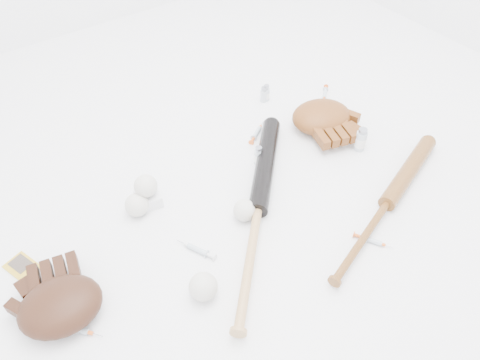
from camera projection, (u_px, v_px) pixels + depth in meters
bat_dark at (258, 209)px, 1.53m from camera, size 0.70×0.71×0.07m
bat_wood at (387, 203)px, 1.55m from camera, size 0.78×0.30×0.06m
glove_dark at (60, 306)px, 1.27m from camera, size 0.32×0.32×0.10m
glove_tan at (321, 116)px, 1.84m from camera, size 0.35×0.35×0.10m
trading_card at (22, 267)px, 1.41m from camera, size 0.10×0.12×0.01m
pedestal at (148, 198)px, 1.58m from camera, size 0.09×0.09×0.04m
baseball_on_pedestal at (146, 186)px, 1.53m from camera, size 0.08×0.08×0.08m
baseball_left at (203, 287)px, 1.32m from camera, size 0.08×0.08×0.08m
baseball_upper at (137, 205)px, 1.53m from camera, size 0.08×0.08×0.08m
baseball_mid at (244, 210)px, 1.52m from camera, size 0.07×0.07×0.07m
syringe_0 at (76, 329)px, 1.26m from camera, size 0.12×0.14×0.02m
syringe_1 at (197, 250)px, 1.44m from camera, size 0.09×0.15×0.02m
syringe_2 at (257, 133)px, 1.84m from camera, size 0.14×0.10×0.02m
syringe_3 at (372, 241)px, 1.47m from camera, size 0.09×0.13×0.02m
syringe_4 at (325, 94)px, 2.02m from camera, size 0.12×0.11×0.02m
vial_0 at (266, 93)px, 1.98m from camera, size 0.03×0.03×0.07m
vial_1 at (264, 94)px, 1.97m from camera, size 0.03×0.03×0.07m
vial_2 at (258, 155)px, 1.70m from camera, size 0.03×0.03×0.08m
vial_3 at (361, 139)px, 1.75m from camera, size 0.04×0.04×0.10m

